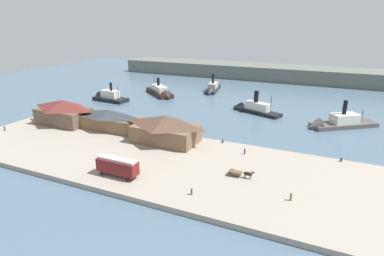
% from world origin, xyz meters
% --- Properties ---
extents(ground_plane, '(320.00, 320.00, 0.00)m').
position_xyz_m(ground_plane, '(0.00, 0.00, 0.00)').
color(ground_plane, slate).
extents(quay_promenade, '(110.00, 36.00, 1.20)m').
position_xyz_m(quay_promenade, '(0.00, -22.00, 0.60)').
color(quay_promenade, '#9E9384').
rests_on(quay_promenade, ground).
extents(seawall_edge, '(110.00, 0.80, 1.00)m').
position_xyz_m(seawall_edge, '(0.00, -3.60, 0.50)').
color(seawall_edge, gray).
rests_on(seawall_edge, ground).
extents(ferry_shed_east_terminal, '(17.34, 10.25, 7.99)m').
position_xyz_m(ferry_shed_east_terminal, '(-38.59, -10.51, 5.26)').
color(ferry_shed_east_terminal, brown).
rests_on(ferry_shed_east_terminal, quay_promenade).
extents(ferry_shed_customs_shed, '(22.38, 7.92, 6.18)m').
position_xyz_m(ferry_shed_customs_shed, '(-21.58, -8.69, 4.34)').
color(ferry_shed_customs_shed, brown).
rests_on(ferry_shed_customs_shed, quay_promenade).
extents(ferry_shed_west_terminal, '(18.21, 10.87, 7.65)m').
position_xyz_m(ferry_shed_west_terminal, '(0.11, -11.02, 5.09)').
color(ferry_shed_west_terminal, brown).
rests_on(ferry_shed_west_terminal, quay_promenade).
extents(street_tram, '(9.68, 2.90, 4.25)m').
position_xyz_m(street_tram, '(0.72, -33.85, 3.69)').
color(street_tram, maroon).
rests_on(street_tram, quay_promenade).
extents(horse_cart, '(5.76, 1.62, 1.87)m').
position_xyz_m(horse_cart, '(25.24, -23.08, 2.12)').
color(horse_cart, brown).
rests_on(horse_cart, quay_promenade).
extents(pedestrian_walking_east, '(0.43, 0.43, 1.75)m').
position_xyz_m(pedestrian_walking_east, '(36.90, -28.39, 2.00)').
color(pedestrian_walking_east, '#6B5B4C').
rests_on(pedestrian_walking_east, quay_promenade).
extents(pedestrian_by_tram, '(0.39, 0.39, 1.57)m').
position_xyz_m(pedestrian_by_tram, '(18.80, -34.30, 1.91)').
color(pedestrian_by_tram, '#3D4C42').
rests_on(pedestrian_by_tram, quay_promenade).
extents(pedestrian_standing_center, '(0.40, 0.40, 1.62)m').
position_xyz_m(pedestrian_standing_center, '(22.88, -10.49, 1.94)').
color(pedestrian_standing_center, '#33384C').
rests_on(pedestrian_standing_center, quay_promenade).
extents(pedestrian_near_east_shed, '(0.43, 0.43, 1.74)m').
position_xyz_m(pedestrian_near_east_shed, '(-50.00, -23.80, 2.00)').
color(pedestrian_near_east_shed, '#3D4C42').
rests_on(pedestrian_near_east_shed, quay_promenade).
extents(mooring_post_west, '(0.44, 0.44, 0.90)m').
position_xyz_m(mooring_post_west, '(45.48, -5.11, 1.65)').
color(mooring_post_west, black).
rests_on(mooring_post_west, quay_promenade).
extents(mooring_post_east, '(0.44, 0.44, 0.90)m').
position_xyz_m(mooring_post_east, '(15.10, -5.29, 1.65)').
color(mooring_post_east, black).
rests_on(mooring_post_east, quay_promenade).
extents(ferry_approaching_east, '(21.57, 19.17, 10.19)m').
position_xyz_m(ferry_approaching_east, '(-32.38, 43.08, 1.52)').
color(ferry_approaching_east, black).
rests_on(ferry_approaching_east, ground).
extents(ferry_near_quay, '(8.35, 21.57, 10.08)m').
position_xyz_m(ferry_near_quay, '(-13.80, 61.42, 1.46)').
color(ferry_near_quay, '#23282D').
rests_on(ferry_near_quay, ground).
extents(ferry_outer_harbor, '(21.21, 11.96, 10.18)m').
position_xyz_m(ferry_outer_harbor, '(13.70, 33.39, 1.54)').
color(ferry_outer_harbor, black).
rests_on(ferry_outer_harbor, ground).
extents(ferry_moored_east, '(23.05, 19.20, 11.19)m').
position_xyz_m(ferry_moored_east, '(43.59, 26.42, 1.44)').
color(ferry_moored_east, '#514C47').
rests_on(ferry_moored_east, ground).
extents(ferry_mid_harbor, '(17.59, 7.58, 10.38)m').
position_xyz_m(ferry_mid_harbor, '(-49.76, 25.00, 1.48)').
color(ferry_mid_harbor, black).
rests_on(ferry_mid_harbor, ground).
extents(far_headland, '(180.00, 24.00, 8.00)m').
position_xyz_m(far_headland, '(0.00, 110.00, 4.00)').
color(far_headland, '#60665B').
rests_on(far_headland, ground).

